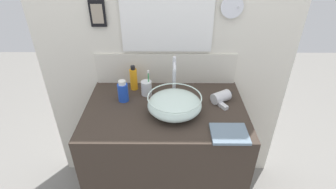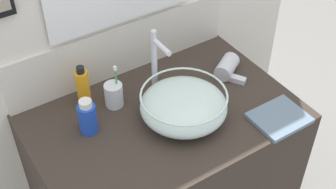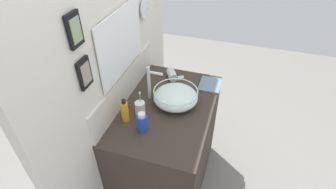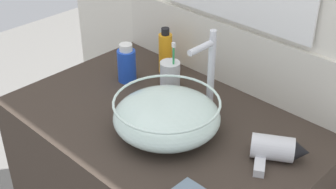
{
  "view_description": "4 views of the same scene",
  "coord_description": "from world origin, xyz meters",
  "px_view_note": "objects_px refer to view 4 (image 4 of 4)",
  "views": [
    {
      "loc": [
        0.02,
        -1.35,
        1.87
      ],
      "look_at": [
        0.02,
        0.0,
        1.01
      ],
      "focal_mm": 28.0,
      "sensor_mm": 36.0,
      "label": 1
    },
    {
      "loc": [
        -0.69,
        -1.09,
        2.16
      ],
      "look_at": [
        0.02,
        0.0,
        1.01
      ],
      "focal_mm": 50.0,
      "sensor_mm": 36.0,
      "label": 2
    },
    {
      "loc": [
        -1.39,
        -0.44,
        2.18
      ],
      "look_at": [
        0.02,
        0.0,
        1.01
      ],
      "focal_mm": 28.0,
      "sensor_mm": 36.0,
      "label": 3
    },
    {
      "loc": [
        0.88,
        -0.89,
        1.77
      ],
      "look_at": [
        0.02,
        0.0,
        1.01
      ],
      "focal_mm": 50.0,
      "sensor_mm": 36.0,
      "label": 4
    }
  ],
  "objects_px": {
    "hair_drier": "(277,150)",
    "spray_bottle": "(165,52)",
    "glass_bowl_sink": "(167,116)",
    "toothbrush_cup": "(170,75)",
    "faucet": "(209,66)",
    "lotion_bottle": "(127,64)"
  },
  "relations": [
    {
      "from": "faucet",
      "to": "spray_bottle",
      "type": "xyz_separation_m",
      "value": [
        -0.28,
        0.08,
        -0.08
      ]
    },
    {
      "from": "faucet",
      "to": "toothbrush_cup",
      "type": "bearing_deg",
      "value": 175.92
    },
    {
      "from": "toothbrush_cup",
      "to": "spray_bottle",
      "type": "xyz_separation_m",
      "value": [
        -0.09,
        0.07,
        0.03
      ]
    },
    {
      "from": "glass_bowl_sink",
      "to": "spray_bottle",
      "type": "xyz_separation_m",
      "value": [
        -0.28,
        0.28,
        0.02
      ]
    },
    {
      "from": "hair_drier",
      "to": "spray_bottle",
      "type": "xyz_separation_m",
      "value": [
        -0.59,
        0.15,
        0.05
      ]
    },
    {
      "from": "faucet",
      "to": "spray_bottle",
      "type": "relative_size",
      "value": 1.56
    },
    {
      "from": "lotion_bottle",
      "to": "spray_bottle",
      "type": "bearing_deg",
      "value": 70.13
    },
    {
      "from": "lotion_bottle",
      "to": "faucet",
      "type": "bearing_deg",
      "value": 10.66
    },
    {
      "from": "hair_drier",
      "to": "spray_bottle",
      "type": "relative_size",
      "value": 1.03
    },
    {
      "from": "hair_drier",
      "to": "lotion_bottle",
      "type": "relative_size",
      "value": 1.26
    },
    {
      "from": "hair_drier",
      "to": "spray_bottle",
      "type": "height_order",
      "value": "spray_bottle"
    },
    {
      "from": "glass_bowl_sink",
      "to": "hair_drier",
      "type": "distance_m",
      "value": 0.34
    },
    {
      "from": "hair_drier",
      "to": "toothbrush_cup",
      "type": "distance_m",
      "value": 0.51
    },
    {
      "from": "spray_bottle",
      "to": "glass_bowl_sink",
      "type": "bearing_deg",
      "value": -44.97
    },
    {
      "from": "glass_bowl_sink",
      "to": "toothbrush_cup",
      "type": "distance_m",
      "value": 0.28
    },
    {
      "from": "glass_bowl_sink",
      "to": "lotion_bottle",
      "type": "height_order",
      "value": "lotion_bottle"
    },
    {
      "from": "hair_drier",
      "to": "lotion_bottle",
      "type": "distance_m",
      "value": 0.65
    },
    {
      "from": "lotion_bottle",
      "to": "spray_bottle",
      "type": "height_order",
      "value": "spray_bottle"
    },
    {
      "from": "spray_bottle",
      "to": "hair_drier",
      "type": "bearing_deg",
      "value": -14.52
    },
    {
      "from": "glass_bowl_sink",
      "to": "faucet",
      "type": "distance_m",
      "value": 0.22
    },
    {
      "from": "glass_bowl_sink",
      "to": "toothbrush_cup",
      "type": "height_order",
      "value": "toothbrush_cup"
    },
    {
      "from": "faucet",
      "to": "hair_drier",
      "type": "xyz_separation_m",
      "value": [
        0.32,
        -0.07,
        -0.12
      ]
    }
  ]
}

